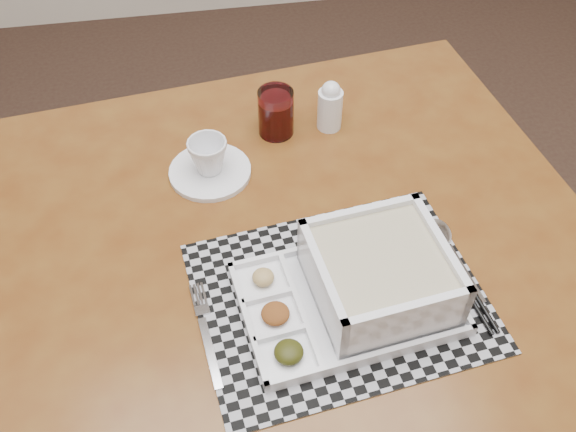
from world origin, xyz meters
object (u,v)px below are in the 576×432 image
object	(u,v)px
serving_tray	(371,281)
juice_glass	(276,114)
dining_table	(308,274)
cup	(208,156)
creamer_bottle	(330,106)

from	to	relation	value
serving_tray	juice_glass	xyz separation A→B (m)	(-0.08, 0.41, 0.00)
dining_table	serving_tray	bearing A→B (deg)	-58.35
cup	creamer_bottle	world-z (taller)	creamer_bottle
dining_table	creamer_bottle	bearing A→B (deg)	71.81
juice_glass	serving_tray	bearing A→B (deg)	-79.03
cup	creamer_bottle	size ratio (longest dim) A/B	0.69
serving_tray	juice_glass	size ratio (longest dim) A/B	3.63
dining_table	cup	world-z (taller)	cup
cup	juice_glass	size ratio (longest dim) A/B	0.75
serving_tray	juice_glass	bearing A→B (deg)	100.97
dining_table	creamer_bottle	distance (m)	0.34
serving_tray	creamer_bottle	bearing A→B (deg)	86.49
dining_table	cup	distance (m)	0.27
dining_table	juice_glass	xyz separation A→B (m)	(-0.01, 0.30, 0.12)
creamer_bottle	dining_table	bearing A→B (deg)	-108.19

